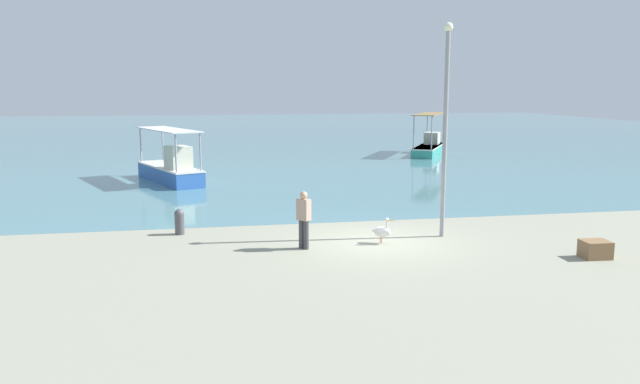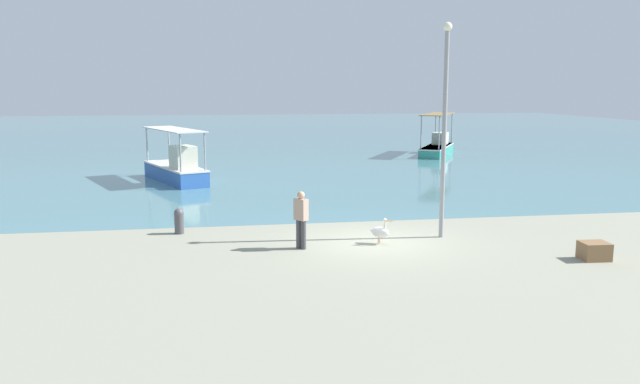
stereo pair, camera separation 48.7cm
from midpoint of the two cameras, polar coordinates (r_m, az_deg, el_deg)
ground at (r=19.01m, az=5.92°, el=-4.62°), size 120.00×120.00×0.00m
harbor_water at (r=66.13m, az=-4.93°, el=5.45°), size 110.00×90.00×0.00m
fishing_boat_far_left at (r=31.74m, az=-12.58°, el=2.14°), size 3.55×5.81×2.62m
fishing_boat_far_right at (r=44.72m, az=10.98°, el=4.16°), size 4.27×6.06×2.86m
pelican at (r=18.79m, az=6.27°, el=-3.61°), size 0.67×0.62×0.80m
lamp_post at (r=19.50m, az=12.03°, el=6.43°), size 0.28×0.28×6.56m
mooring_bollard at (r=20.41m, az=-12.10°, el=-2.53°), size 0.31×0.31×0.82m
fisherman_standing at (r=18.01m, az=-0.97°, el=-2.40°), size 0.42×0.45×1.69m
cargo_crate at (r=18.67m, az=24.48°, el=-4.93°), size 0.76×0.66×0.49m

